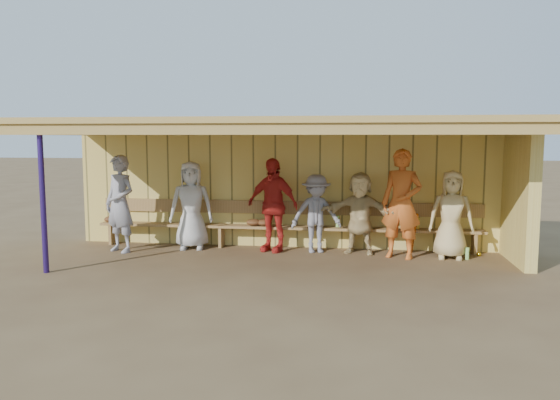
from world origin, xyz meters
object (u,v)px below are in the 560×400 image
object	(u,v)px
player_e	(316,214)
player_h	(451,215)
bench	(285,222)
player_f	(360,213)
player_g	(401,204)
player_b	(191,205)
player_a	(120,204)
player_d	(272,205)

from	to	relation	value
player_e	player_h	bearing A→B (deg)	-20.78
bench	player_e	bearing A→B (deg)	-25.83
player_e	player_f	size ratio (longest dim) A/B	0.96
player_g	bench	bearing A→B (deg)	-176.66
player_e	player_h	size ratio (longest dim) A/B	0.93
player_h	player_b	bearing A→B (deg)	-178.15
player_b	bench	world-z (taller)	player_b
player_a	player_h	size ratio (longest dim) A/B	1.16
player_b	player_e	xyz separation A→B (m)	(2.46, 0.00, -0.12)
player_f	player_g	xyz separation A→B (m)	(0.74, -0.27, 0.22)
player_d	player_e	bearing A→B (deg)	19.91
player_e	bench	size ratio (longest dim) A/B	0.20
player_d	player_e	distance (m)	0.86
player_f	bench	xyz separation A→B (m)	(-1.45, 0.31, -0.25)
player_d	player_h	world-z (taller)	player_d
player_a	player_g	size ratio (longest dim) A/B	0.93
player_a	player_h	xyz separation A→B (m)	(6.18, 0.28, -0.13)
player_a	player_b	world-z (taller)	player_a
player_a	player_e	size ratio (longest dim) A/B	1.25
player_d	bench	bearing A→B (deg)	74.86
player_d	player_e	size ratio (longest dim) A/B	1.21
player_b	player_g	xyz separation A→B (m)	(4.03, -0.27, 0.13)
player_h	player_g	bearing A→B (deg)	-170.85
player_h	player_e	bearing A→B (deg)	179.60
player_h	player_f	bearing A→B (deg)	177.34
player_a	player_d	world-z (taller)	player_a
player_d	player_h	distance (m)	3.31
player_b	player_g	size ratio (longest dim) A/B	0.87
player_e	bench	world-z (taller)	player_e
player_f	player_h	distance (m)	1.65
player_g	player_f	bearing A→B (deg)	177.92
player_b	player_h	xyz separation A→B (m)	(4.92, -0.19, -0.06)
player_b	player_e	world-z (taller)	player_b
player_d	player_f	xyz separation A→B (m)	(1.67, 0.00, -0.13)
player_a	player_e	distance (m)	3.75
player_f	player_e	bearing A→B (deg)	-168.36
player_h	bench	xyz separation A→B (m)	(-3.09, 0.50, -0.28)
bench	player_a	bearing A→B (deg)	-165.78
player_h	player_a	bearing A→B (deg)	-173.26
player_e	player_f	distance (m)	0.82
player_f	player_g	bearing A→B (deg)	-8.53
player_f	bench	bearing A→B (deg)	179.77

